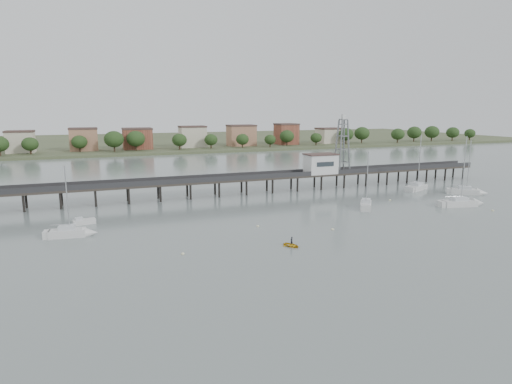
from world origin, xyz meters
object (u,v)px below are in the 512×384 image
sailboat_e (471,192)px  white_tender (84,222)px  pier (231,180)px  sailboat_d (466,203)px  sailboat_c (366,204)px  lattice_tower (342,146)px  yellow_dinghy (291,246)px  sailboat_f (419,187)px  sailboat_b (75,233)px

sailboat_e → white_tender: sailboat_e is taller
pier → sailboat_d: (44.52, -30.01, -3.17)m
sailboat_c → pier: bearing=81.5°
pier → sailboat_d: 53.78m
lattice_tower → yellow_dinghy: (-34.92, -41.94, -11.10)m
sailboat_e → white_tender: bearing=-145.8°
yellow_dinghy → sailboat_c: bearing=8.3°
sailboat_e → sailboat_d: bearing=-103.9°
sailboat_d → white_tender: 79.29m
pier → yellow_dinghy: 42.25m
sailboat_d → sailboat_f: sailboat_d is taller
sailboat_d → sailboat_b: (-79.36, 5.61, 0.02)m
sailboat_b → lattice_tower: bearing=26.8°
pier → sailboat_e: sailboat_e is taller
sailboat_e → sailboat_b: (-90.76, -3.72, 0.01)m
lattice_tower → white_tender: lattice_tower is taller
sailboat_d → yellow_dinghy: bearing=-155.1°
lattice_tower → sailboat_d: (13.02, -30.01, -10.47)m
sailboat_b → yellow_dinghy: sailboat_b is taller
sailboat_c → sailboat_e: bearing=-49.2°
pier → lattice_tower: lattice_tower is taller
lattice_tower → pier: bearing=-180.0°
sailboat_c → sailboat_b: (-58.16, -1.17, 0.00)m
sailboat_d → pier: bearing=157.0°
sailboat_d → white_tender: sailboat_d is taller
sailboat_c → sailboat_d: size_ratio=0.79×
pier → sailboat_f: size_ratio=9.80×
sailboat_c → sailboat_b: size_ratio=1.01×
sailboat_f → sailboat_e: bearing=-79.9°
sailboat_b → yellow_dinghy: 36.00m
sailboat_c → sailboat_f: 28.80m
lattice_tower → yellow_dinghy: size_ratio=5.53×
sailboat_b → white_tender: 7.93m
sailboat_e → white_tender: (-89.54, 4.12, -0.17)m
sailboat_d → sailboat_b: size_ratio=1.28×
sailboat_c → white_tender: bearing=119.7°
sailboat_d → yellow_dinghy: (-47.94, -11.93, -0.63)m
lattice_tower → sailboat_c: lattice_tower is taller
sailboat_b → white_tender: (1.22, 7.84, -0.18)m
sailboat_f → white_tender: sailboat_f is taller
lattice_tower → sailboat_d: lattice_tower is taller
pier → sailboat_e: size_ratio=10.60×
lattice_tower → sailboat_d: bearing=-66.6°
sailboat_b → sailboat_e: bearing=8.9°
white_tender → sailboat_f: bearing=-6.2°
white_tender → sailboat_d: bearing=-20.2°
pier → sailboat_b: (-34.84, -24.39, -3.15)m
sailboat_c → yellow_dinghy: 32.65m
pier → lattice_tower: (31.50, 0.00, 7.31)m
lattice_tower → sailboat_f: size_ratio=1.01×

